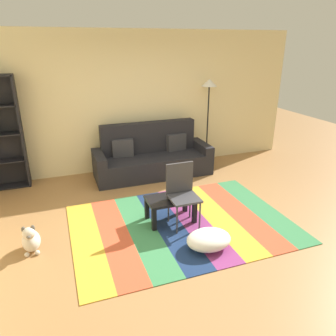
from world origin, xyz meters
TOP-DOWN VIEW (x-y plane):
  - ground_plane at (0.00, 0.00)m, footprint 14.00×14.00m
  - back_wall at (0.00, 2.55)m, footprint 6.80×0.10m
  - rug at (-0.01, 0.05)m, footprint 3.10×2.19m
  - couch at (0.16, 2.02)m, footprint 2.26×0.80m
  - coffee_table at (-0.13, 0.20)m, footprint 0.69×0.43m
  - pouf at (0.09, -0.61)m, footprint 0.58×0.45m
  - dog at (-2.03, 0.10)m, footprint 0.22×0.35m
  - standing_lamp at (1.46, 2.24)m, footprint 0.32×0.32m
  - tv_remote at (-0.15, 0.18)m, footprint 0.07×0.15m
  - folding_chair at (0.00, 0.09)m, footprint 0.40×0.40m

SIDE VIEW (x-z plane):
  - ground_plane at x=0.00m, z-range 0.00..0.00m
  - rug at x=-0.01m, z-range 0.00..0.01m
  - pouf at x=0.09m, z-range 0.01..0.24m
  - dog at x=-2.03m, z-range -0.04..0.36m
  - coffee_table at x=-0.13m, z-range 0.12..0.48m
  - couch at x=0.16m, z-range -0.16..0.84m
  - tv_remote at x=-0.15m, z-range 0.37..0.39m
  - folding_chair at x=0.00m, z-range 0.08..0.98m
  - back_wall at x=0.00m, z-range 0.00..2.70m
  - standing_lamp at x=1.46m, z-range 0.59..2.37m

